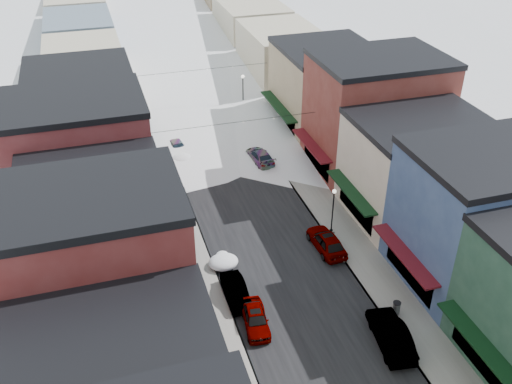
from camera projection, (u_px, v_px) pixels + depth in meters
road at (193, 104)px, 72.38m from camera, size 10.00×160.00×0.01m
sidewalk_left at (141, 109)px, 70.71m from camera, size 3.20×160.00×0.15m
sidewalk_right at (243, 98)px, 73.99m from camera, size 3.20×160.00×0.15m
curb_left at (153, 108)px, 71.09m from camera, size 0.10×160.00×0.15m
curb_right at (232, 99)px, 73.60m from camera, size 0.10×160.00×0.15m
bldg_l_brick_near at (94, 284)px, 33.55m from camera, size 12.30×8.20×12.50m
bldg_l_grayblue at (98, 227)px, 41.51m from camera, size 11.30×9.20×9.00m
bldg_l_brick_far at (77, 160)px, 48.06m from camera, size 13.30×9.20×11.00m
bldg_l_tan at (84, 118)px, 56.71m from camera, size 11.30×11.20×10.00m
bldg_r_blue at (477, 218)px, 41.16m from camera, size 11.30×9.20×10.50m
bldg_r_cream at (417, 168)px, 49.00m from camera, size 12.30×9.20×9.00m
bldg_r_brick_far at (375, 113)px, 55.80m from camera, size 13.30×9.20×11.50m
bldg_r_tan at (325, 88)px, 64.21m from camera, size 11.30×11.20×9.50m
distant_blocks at (162, 25)px, 89.01m from camera, size 34.00×55.00×8.00m
overhead_cables at (214, 93)px, 58.96m from camera, size 16.40×15.04×0.04m
car_silver_sedan at (256, 319)px, 38.89m from camera, size 2.08×4.18×1.37m
car_dark_hatch at (236, 291)px, 41.25m from camera, size 1.46×4.14×1.36m
car_silver_wagon at (177, 148)px, 60.51m from camera, size 2.47×4.78×1.33m
car_green_sedan at (391, 334)px, 37.43m from camera, size 2.50×5.36×1.70m
car_gray_suv at (327, 241)px, 46.21m from camera, size 2.10×4.82×1.62m
car_black_sedan at (260, 156)px, 58.95m from camera, size 2.36×4.85×1.36m
car_lane_silver at (193, 125)px, 65.36m from camera, size 2.17×4.40×1.44m
car_lane_white at (191, 66)px, 82.24m from camera, size 2.78×5.47×1.48m
trash_can at (396, 308)px, 39.88m from camera, size 0.56×0.56×0.95m
streetlamp_near at (333, 205)px, 47.24m from camera, size 0.34×0.34×4.10m
streetlamp_far at (243, 89)px, 67.91m from camera, size 0.41×0.41×4.90m
snow_pile_mid at (223, 261)px, 44.52m from camera, size 2.34×2.64×0.99m
snow_pile_far at (181, 159)px, 58.91m from camera, size 2.38×2.67×1.01m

